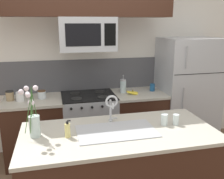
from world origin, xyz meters
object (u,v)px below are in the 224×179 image
at_px(stove_range, 89,125).
at_px(sink_faucet, 111,105).
at_px(storage_jar_tall, 10,96).
at_px(flower_vase, 34,121).
at_px(refrigerator, 186,93).
at_px(spare_glass, 176,120).
at_px(banana_bunch, 133,93).
at_px(microwave, 87,34).
at_px(french_press, 123,86).
at_px(drinking_glass, 164,120).
at_px(storage_jar_medium, 20,97).
at_px(coffee_tin, 152,87).
at_px(dish_soap_bottle, 68,130).
at_px(storage_jar_short, 42,94).

xyz_separation_m(stove_range, sink_faucet, (0.10, -1.03, 0.65)).
xyz_separation_m(storage_jar_tall, flower_vase, (0.39, -1.21, 0.09)).
height_order(refrigerator, spare_glass, refrigerator).
relative_size(banana_bunch, flower_vase, 0.38).
height_order(microwave, spare_glass, microwave).
height_order(french_press, drinking_glass, french_press).
bearing_deg(storage_jar_medium, banana_bunch, -1.20).
relative_size(refrigerator, banana_bunch, 8.94).
xyz_separation_m(banana_bunch, spare_glass, (0.09, -1.17, 0.03)).
relative_size(microwave, flower_vase, 1.49).
distance_m(french_press, spare_glass, 1.31).
bearing_deg(stove_range, drinking_glass, -63.20).
relative_size(refrigerator, storage_jar_medium, 13.48).
bearing_deg(spare_glass, flower_vase, 178.13).
bearing_deg(refrigerator, sink_faucet, -144.21).
distance_m(coffee_tin, drinking_glass, 1.32).
bearing_deg(stove_range, coffee_tin, 2.89).
xyz_separation_m(french_press, dish_soap_bottle, (-0.90, -1.33, -0.03)).
xyz_separation_m(storage_jar_short, coffee_tin, (1.63, 0.02, -0.00)).
height_order(storage_jar_medium, drinking_glass, storage_jar_medium).
distance_m(banana_bunch, coffee_tin, 0.37).
relative_size(stove_range, storage_jar_short, 8.26).
distance_m(refrigerator, dish_soap_bottle, 2.32).
bearing_deg(storage_jar_medium, storage_jar_short, 12.00).
relative_size(refrigerator, dish_soap_bottle, 10.35).
bearing_deg(spare_glass, storage_jar_tall, 144.81).
xyz_separation_m(coffee_tin, flower_vase, (-1.66, -1.23, 0.10)).
relative_size(stove_range, dish_soap_bottle, 5.64).
relative_size(storage_jar_medium, sink_faucet, 0.41).
height_order(french_press, flower_vase, flower_vase).
xyz_separation_m(refrigerator, dish_soap_bottle, (-1.93, -1.29, 0.12)).
relative_size(refrigerator, coffee_tin, 15.52).
xyz_separation_m(storage_jar_tall, coffee_tin, (2.05, 0.02, -0.01)).
height_order(stove_range, sink_faucet, sink_faucet).
relative_size(microwave, storage_jar_tall, 5.60).
xyz_separation_m(storage_jar_tall, storage_jar_short, (0.41, 0.00, -0.01)).
xyz_separation_m(dish_soap_bottle, flower_vase, (-0.30, 0.08, 0.09)).
distance_m(sink_faucet, drinking_glass, 0.56).
height_order(refrigerator, coffee_tin, refrigerator).
relative_size(microwave, french_press, 2.79).
height_order(french_press, sink_faucet, sink_faucet).
bearing_deg(coffee_tin, french_press, 178.76).
xyz_separation_m(storage_jar_tall, dish_soap_bottle, (0.69, -1.30, 0.00)).
bearing_deg(french_press, spare_glass, -81.14).
bearing_deg(refrigerator, dish_soap_bottle, -146.25).
relative_size(french_press, spare_glass, 2.41).
relative_size(storage_jar_medium, banana_bunch, 0.66).
distance_m(banana_bunch, drinking_glass, 1.15).
bearing_deg(storage_jar_tall, storage_jar_medium, -23.08).
bearing_deg(sink_faucet, refrigerator, 35.79).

